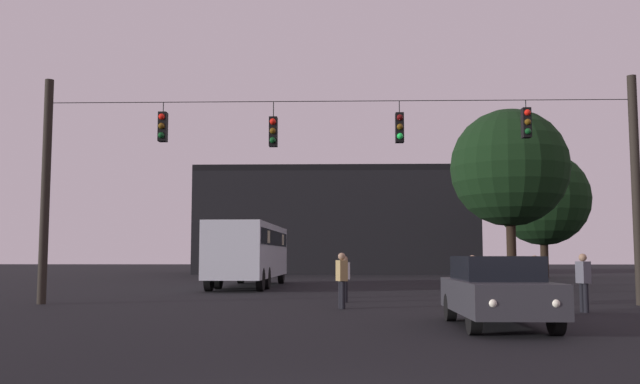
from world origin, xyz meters
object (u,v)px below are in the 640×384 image
(tree_left_silhouette, at_px, (543,199))
(pedestrian_crossing_center, at_px, (342,277))
(car_near_right, at_px, (497,290))
(pedestrian_trailing, at_px, (535,280))
(pedestrian_near_bus, at_px, (507,277))
(tree_behind_building, at_px, (509,168))
(city_bus, at_px, (250,248))
(pedestrian_crossing_right, at_px, (473,278))
(pedestrian_crossing_left, at_px, (345,276))
(pedestrian_far_side, at_px, (583,279))

(tree_left_silhouette, bearing_deg, pedestrian_crossing_center, -117.07)
(car_near_right, bearing_deg, pedestrian_trailing, 63.95)
(pedestrian_near_bus, xyz_separation_m, tree_behind_building, (3.12, 11.91, 5.02))
(city_bus, relative_size, pedestrian_crossing_right, 7.17)
(car_near_right, height_order, pedestrian_crossing_center, pedestrian_crossing_center)
(city_bus, xyz_separation_m, pedestrian_near_bus, (9.73, -11.33, -1.02))
(pedestrian_crossing_left, height_order, pedestrian_crossing_center, pedestrian_crossing_center)
(car_near_right, xyz_separation_m, pedestrian_near_bus, (1.98, 7.21, 0.05))
(city_bus, height_order, car_near_right, city_bus)
(pedestrian_far_side, bearing_deg, tree_behind_building, 82.92)
(tree_behind_building, bearing_deg, pedestrian_crossing_right, -108.65)
(pedestrian_trailing, bearing_deg, tree_behind_building, 78.22)
(city_bus, xyz_separation_m, pedestrian_far_side, (10.96, -14.67, -0.98))
(tree_left_silhouette, bearing_deg, tree_behind_building, -112.72)
(pedestrian_crossing_right, bearing_deg, pedestrian_far_side, -36.64)
(pedestrian_trailing, bearing_deg, tree_left_silhouette, 72.98)
(car_near_right, distance_m, pedestrian_near_bus, 7.47)
(pedestrian_crossing_right, xyz_separation_m, tree_behind_building, (4.50, 13.32, 5.01))
(car_near_right, height_order, pedestrian_trailing, pedestrian_trailing)
(pedestrian_crossing_right, height_order, pedestrian_near_bus, pedestrian_crossing_right)
(car_near_right, xyz_separation_m, tree_left_silhouette, (10.60, 32.24, 4.59))
(pedestrian_crossing_left, height_order, pedestrian_crossing_right, pedestrian_crossing_right)
(car_near_right, relative_size, pedestrian_near_bus, 2.87)
(pedestrian_crossing_center, bearing_deg, pedestrian_trailing, -11.02)
(car_near_right, bearing_deg, city_bus, 112.70)
(pedestrian_far_side, bearing_deg, pedestrian_trailing, 174.90)
(car_near_right, distance_m, pedestrian_crossing_right, 5.83)
(car_near_right, relative_size, pedestrian_crossing_left, 2.87)
(pedestrian_crossing_left, height_order, pedestrian_near_bus, same)
(pedestrian_far_side, bearing_deg, pedestrian_crossing_right, 143.36)
(pedestrian_crossing_right, bearing_deg, city_bus, 123.28)
(pedestrian_near_bus, bearing_deg, pedestrian_trailing, -90.59)
(pedestrian_crossing_right, bearing_deg, pedestrian_near_bus, 45.65)
(city_bus, distance_m, pedestrian_near_bus, 14.97)
(pedestrian_crossing_right, bearing_deg, tree_behind_building, 71.35)
(tree_behind_building, bearing_deg, tree_left_silhouette, 67.28)
(pedestrian_crossing_right, xyz_separation_m, pedestrian_near_bus, (1.37, 1.40, -0.02))
(pedestrian_crossing_left, relative_size, tree_behind_building, 0.17)
(pedestrian_crossing_center, bearing_deg, tree_behind_building, 59.17)
(pedestrian_near_bus, distance_m, pedestrian_far_side, 3.56)
(pedestrian_crossing_left, relative_size, pedestrian_far_side, 0.95)
(city_bus, xyz_separation_m, tree_behind_building, (12.86, 0.58, 4.00))
(pedestrian_near_bus, xyz_separation_m, tree_left_silhouette, (8.62, 25.03, 4.54))
(pedestrian_near_bus, relative_size, pedestrian_trailing, 0.98)
(pedestrian_crossing_left, relative_size, pedestrian_trailing, 0.98)
(city_bus, xyz_separation_m, pedestrian_crossing_right, (8.36, -12.74, -1.00))
(pedestrian_crossing_center, height_order, tree_behind_building, tree_behind_building)
(city_bus, distance_m, pedestrian_trailing, 17.52)
(tree_left_silhouette, distance_m, tree_behind_building, 14.23)
(pedestrian_trailing, distance_m, tree_behind_building, 16.26)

